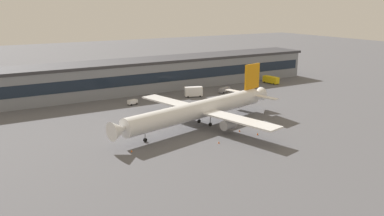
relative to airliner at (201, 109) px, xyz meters
The scene contains 11 objects.
ground_plane 13.79m from the airliner, ahead, with size 600.00×600.00×0.00m, color #56565B.
terminal_building 60.17m from the airliner, 77.90° to the left, with size 158.29×19.30×13.51m.
airliner is the anchor object (origin of this frame).
belt_loader 50.48m from the airliner, 46.61° to the left, with size 6.65×4.46×1.95m.
baggage_tug 37.29m from the airliner, 102.59° to the left, with size 3.98×2.82×1.85m.
fuel_truck 77.63m from the airliner, 32.61° to the left, with size 3.67×8.65×3.35m.
catering_truck 40.46m from the airliner, 62.71° to the left, with size 7.65×4.79×4.15m.
traffic_cone_0 30.04m from the airliner, 158.70° to the right, with size 0.46×0.46×0.57m, color #F2590C.
traffic_cone_1 19.65m from the airliner, 60.01° to the right, with size 0.52×0.52×0.64m, color #F2590C.
traffic_cone_2 14.07m from the airliner, 58.27° to the right, with size 0.50×0.50×0.62m, color #F2590C.
traffic_cone_3 17.94m from the airliner, 104.49° to the right, with size 0.45×0.45×0.57m, color #F2590C.
Camera 1 is at (-76.19, -104.64, 37.36)m, focal length 37.55 mm.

